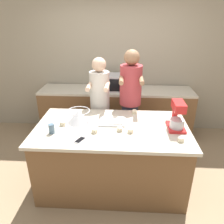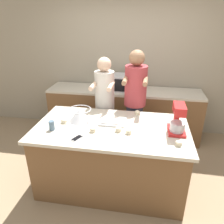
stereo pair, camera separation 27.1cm
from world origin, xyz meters
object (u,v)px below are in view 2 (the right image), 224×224
object	(u,v)px
mixing_bowl	(80,115)
stand_mixer	(178,120)
cupcake_0	(64,121)
cupcake_2	(93,130)
microwave_oven	(123,82)
cell_phone	(77,138)
person_right	(135,104)
person_left	(105,106)
drinking_glass	(52,126)
cupcake_3	(179,143)
cupcake_5	(137,112)
cupcake_4	(129,131)
baking_tray	(113,121)
cupcake_1	(118,129)

from	to	relation	value
mixing_bowl	stand_mixer	bearing A→B (deg)	-4.60
cupcake_0	cupcake_2	size ratio (longest dim) A/B	1.00
microwave_oven	cell_phone	bearing A→B (deg)	-100.19
person_right	cell_phone	xyz separation A→B (m)	(-0.58, -1.06, -0.02)
person_left	drinking_glass	xyz separation A→B (m)	(-0.47, -0.91, 0.09)
mixing_bowl	cell_phone	bearing A→B (deg)	-77.51
person_left	cupcake_3	size ratio (longest dim) A/B	23.13
cell_phone	cupcake_0	xyz separation A→B (m)	(-0.29, 0.34, 0.03)
cell_phone	stand_mixer	bearing A→B (deg)	17.25
drinking_glass	person_right	bearing A→B (deg)	44.09
drinking_glass	cupcake_5	distance (m)	1.17
person_left	stand_mixer	xyz separation A→B (m)	(1.02, -0.71, 0.18)
cell_phone	cupcake_4	distance (m)	0.60
baking_tray	cupcake_2	size ratio (longest dim) A/B	4.78
person_right	cell_phone	world-z (taller)	person_right
drinking_glass	cupcake_1	size ratio (longest dim) A/B	1.68
mixing_bowl	cupcake_1	size ratio (longest dim) A/B	4.26
person_right	cupcake_1	bearing A→B (deg)	-99.64
cupcake_0	cupcake_5	size ratio (longest dim) A/B	1.00
cupcake_3	cupcake_5	bearing A→B (deg)	124.22
drinking_glass	cupcake_0	distance (m)	0.21
drinking_glass	cupcake_3	size ratio (longest dim) A/B	1.68
cupcake_0	cupcake_1	world-z (taller)	same
drinking_glass	cupcake_5	xyz separation A→B (m)	(1.00, 0.62, -0.03)
cupcake_0	cupcake_5	bearing A→B (deg)	24.67
stand_mixer	mixing_bowl	bearing A→B (deg)	175.40
mixing_bowl	drinking_glass	bearing A→B (deg)	-131.08
person_right	cell_phone	distance (m)	1.21
microwave_oven	cupcake_4	xyz separation A→B (m)	(0.25, -1.54, -0.13)
cupcake_1	cupcake_5	distance (m)	0.56
cupcake_4	person_left	bearing A→B (deg)	118.34
stand_mixer	cupcake_4	world-z (taller)	stand_mixer
cupcake_1	person_left	bearing A→B (deg)	112.01
cupcake_1	person_right	bearing A→B (deg)	80.36
person_left	baking_tray	bearing A→B (deg)	-69.28
cell_phone	cupcake_4	bearing A→B (deg)	20.15
baking_tray	cupcake_2	bearing A→B (deg)	-124.93
person_right	stand_mixer	xyz separation A→B (m)	(0.55, -0.71, 0.13)
cupcake_0	microwave_oven	bearing A→B (deg)	66.68
mixing_bowl	baking_tray	distance (m)	0.44
person_right	cupcake_2	world-z (taller)	person_right
person_right	drinking_glass	size ratio (longest dim) A/B	14.76
person_right	cupcake_4	xyz separation A→B (m)	(-0.01, -0.85, 0.00)
cupcake_1	cupcake_4	xyz separation A→B (m)	(0.13, -0.03, 0.00)
person_left	cupcake_5	size ratio (longest dim) A/B	23.13
person_left	cupcake_4	bearing A→B (deg)	-61.66
person_right	cupcake_0	size ratio (longest dim) A/B	24.76
person_left	cupcake_5	xyz separation A→B (m)	(0.52, -0.29, 0.06)
person_left	cupcake_1	size ratio (longest dim) A/B	23.13
mixing_bowl	cupcake_3	size ratio (longest dim) A/B	4.26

